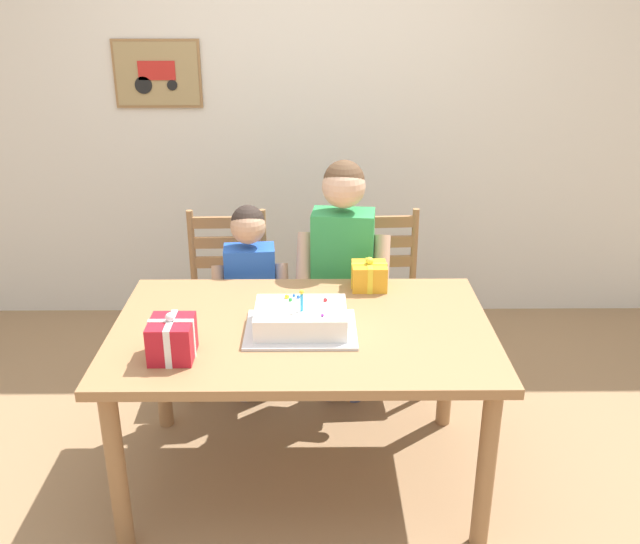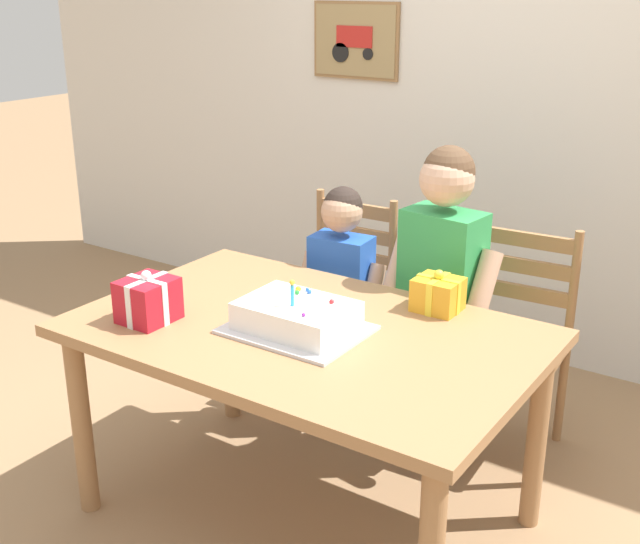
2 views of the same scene
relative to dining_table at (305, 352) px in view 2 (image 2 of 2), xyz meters
name	(u,v)px [view 2 (image 2 of 2)]	position (x,y,z in m)	size (l,w,h in m)	color
ground_plane	(306,514)	(0.00, 0.00, -0.65)	(20.00, 20.00, 0.00)	#997551
back_wall	(513,97)	(0.00, 1.76, 0.65)	(6.40, 0.11, 2.60)	silver
dining_table	(305,352)	(0.00, 0.00, 0.00)	(1.53, 0.97, 0.74)	#9E7047
birthday_cake	(297,318)	(-0.01, -0.04, 0.14)	(0.44, 0.34, 0.19)	silver
gift_box_red_large	(148,300)	(-0.47, -0.24, 0.16)	(0.17, 0.18, 0.18)	red
gift_box_beside_cake	(438,294)	(0.30, 0.38, 0.15)	(0.16, 0.15, 0.15)	gold
chair_left	(339,299)	(-0.41, 0.85, -0.18)	(0.43, 0.43, 0.92)	#996B42
chair_right	(510,341)	(0.41, 0.85, -0.18)	(0.44, 0.44, 0.92)	#996B42
child_older	(442,275)	(0.19, 0.64, 0.12)	(0.48, 0.28, 1.27)	#38426B
child_younger	(341,284)	(-0.27, 0.64, -0.01)	(0.39, 0.23, 1.05)	#38426B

